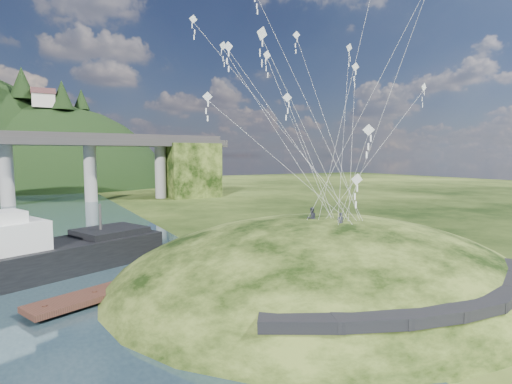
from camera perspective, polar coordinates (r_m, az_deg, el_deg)
ground at (r=28.28m, az=-1.05°, el=-15.65°), size 320.00×320.00×0.00m
grass_hill at (r=34.57m, az=9.38°, el=-14.40°), size 36.00×32.00×13.00m
footpath at (r=25.48m, az=25.87°, el=-13.58°), size 22.29×5.84×0.83m
work_barge at (r=38.05m, az=-29.46°, el=-7.89°), size 22.11×13.46×7.52m
wooden_dock at (r=32.21m, az=-16.78°, el=-12.31°), size 15.34×8.08×1.11m
kite_flyers at (r=32.37m, az=8.88°, el=-2.36°), size 1.51×3.19×1.82m
kite_swarm at (r=35.16m, az=7.73°, el=19.38°), size 18.72×18.23×19.75m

